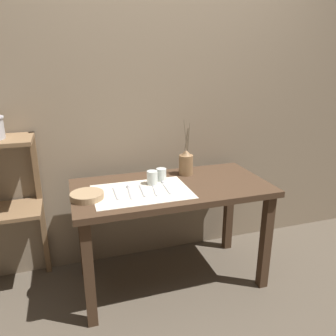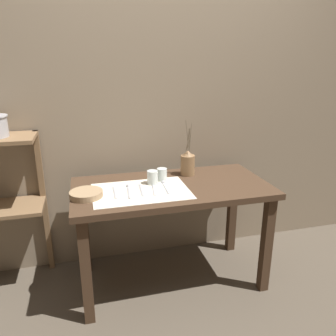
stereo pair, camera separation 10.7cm
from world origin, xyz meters
TOP-DOWN VIEW (x-y plane):
  - ground_plane at (0.00, 0.00)m, footprint 12.00×12.00m
  - stone_wall_back at (0.00, 0.43)m, footprint 7.00×0.06m
  - wooden_table at (0.00, 0.00)m, footprint 1.28×0.64m
  - linen_cloth at (-0.21, -0.06)m, footprint 0.60×0.40m
  - pitcher_with_flowers at (0.17, 0.17)m, footprint 0.10×0.10m
  - wooden_bowl at (-0.54, -0.06)m, footprint 0.20×0.20m
  - glass_tumbler_near at (-0.12, 0.05)m, footprint 0.07×0.07m
  - glass_tumbler_far at (-0.04, 0.10)m, footprint 0.07×0.07m
  - fork_inner at (-0.37, -0.04)m, footprint 0.02×0.20m
  - spoon_inner at (-0.28, -0.00)m, footprint 0.04×0.21m
  - fork_outer at (-0.21, -0.05)m, footprint 0.03×0.20m
  - knife_center at (-0.13, -0.06)m, footprint 0.04×0.20m
  - spoon_outer at (-0.05, 0.01)m, footprint 0.03×0.21m

SIDE VIEW (x-z plane):
  - ground_plane at x=0.00m, z-range 0.00..0.00m
  - wooden_table at x=0.00m, z-range 0.26..0.98m
  - linen_cloth at x=-0.21m, z-range 0.72..0.72m
  - fork_inner at x=-0.37m, z-range 0.72..0.73m
  - fork_outer at x=-0.21m, z-range 0.72..0.73m
  - knife_center at x=-0.13m, z-range 0.72..0.73m
  - spoon_inner at x=-0.28m, z-range 0.71..0.74m
  - spoon_outer at x=-0.05m, z-range 0.71..0.74m
  - wooden_bowl at x=-0.54m, z-range 0.72..0.76m
  - glass_tumbler_far at x=-0.04m, z-range 0.72..0.81m
  - glass_tumbler_near at x=-0.12m, z-range 0.72..0.81m
  - pitcher_with_flowers at x=0.17m, z-range 0.61..1.00m
  - stone_wall_back at x=0.00m, z-range 0.00..2.40m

